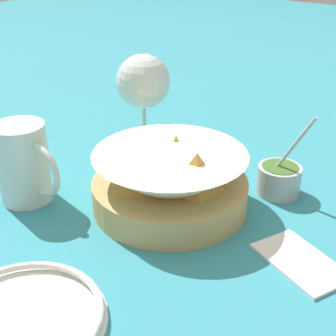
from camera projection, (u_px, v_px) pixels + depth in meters
ground_plane at (181, 211)px, 0.64m from camera, size 4.00×4.00×0.00m
food_basket at (169, 184)px, 0.63m from camera, size 0.21×0.21×0.10m
sauce_cup at (279, 178)px, 0.67m from camera, size 0.07×0.06×0.13m
wine_glass at (143, 84)px, 0.76m from camera, size 0.09×0.09×0.17m
beer_mug at (24, 166)px, 0.65m from camera, size 0.12×0.07×0.11m
side_plate at (20, 320)px, 0.45m from camera, size 0.17×0.17×0.01m
napkin at (302, 259)px, 0.54m from camera, size 0.12×0.10×0.01m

